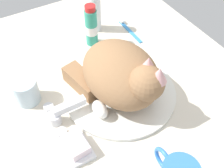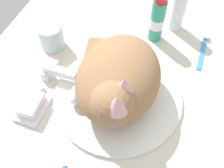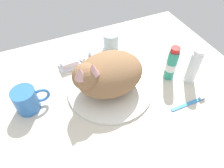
{
  "view_description": "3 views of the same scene",
  "coord_description": "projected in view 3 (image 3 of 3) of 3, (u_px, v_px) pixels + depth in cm",
  "views": [
    {
      "loc": [
        -43.19,
        27.57,
        61.44
      ],
      "look_at": [
        -1.7,
        3.62,
        7.69
      ],
      "focal_mm": 43.71,
      "sensor_mm": 36.0,
      "label": 1
    },
    {
      "loc": [
        -34.51,
        -10.47,
        56.19
      ],
      "look_at": [
        -0.65,
        1.36,
        6.18
      ],
      "focal_mm": 41.68,
      "sensor_mm": 36.0,
      "label": 2
    },
    {
      "loc": [
        -21.05,
        -49.04,
        61.29
      ],
      "look_at": [
        0.31,
        -1.3,
        4.15
      ],
      "focal_mm": 33.67,
      "sensor_mm": 36.0,
      "label": 3
    }
  ],
  "objects": [
    {
      "name": "toothbrush",
      "position": [
        190.0,
        103.0,
        0.76
      ],
      "size": [
        14.33,
        1.46,
        1.6
      ],
      "color": "#388CD8",
      "rests_on": "ground_plane"
    },
    {
      "name": "toothpaste_bottle",
      "position": [
        171.0,
        64.0,
        0.81
      ],
      "size": [
        4.13,
        4.13,
        14.79
      ],
      "color": "teal",
      "rests_on": "ground_plane"
    },
    {
      "name": "sink_basin",
      "position": [
        110.0,
        88.0,
        0.81
      ],
      "size": [
        32.52,
        32.52,
        1.14
      ],
      "primitive_type": "cylinder",
      "color": "silver",
      "rests_on": "ground_plane"
    },
    {
      "name": "rinse_cup",
      "position": [
        111.0,
        41.0,
        0.96
      ],
      "size": [
        6.94,
        6.94,
        7.48
      ],
      "color": "silver",
      "rests_on": "ground_plane"
    },
    {
      "name": "faucet",
      "position": [
        93.0,
        56.0,
        0.91
      ],
      "size": [
        11.96,
        10.89,
        5.16
      ],
      "color": "silver",
      "rests_on": "ground_plane"
    },
    {
      "name": "ground_plane",
      "position": [
        110.0,
        92.0,
        0.82
      ],
      "size": [
        110.0,
        82.5,
        3.0
      ],
      "primitive_type": "cube",
      "color": "beige"
    },
    {
      "name": "mouthwash_bottle",
      "position": [
        193.0,
        67.0,
        0.79
      ],
      "size": [
        4.28,
        4.28,
        14.97
      ],
      "color": "white",
      "rests_on": "ground_plane"
    },
    {
      "name": "soap_dish",
      "position": [
        70.0,
        66.0,
        0.89
      ],
      "size": [
        9.0,
        6.4,
        1.2
      ],
      "primitive_type": "cube",
      "color": "white",
      "rests_on": "ground_plane"
    },
    {
      "name": "coffee_mug",
      "position": [
        27.0,
        100.0,
        0.72
      ],
      "size": [
        12.36,
        8.14,
        9.0
      ],
      "color": "#3372C6",
      "rests_on": "ground_plane"
    },
    {
      "name": "cat",
      "position": [
        107.0,
        74.0,
        0.75
      ],
      "size": [
        27.17,
        22.41,
        17.23
      ],
      "color": "#936B47",
      "rests_on": "sink_basin"
    },
    {
      "name": "soap_bar",
      "position": [
        69.0,
        62.0,
        0.88
      ],
      "size": [
        6.99,
        5.13,
        2.61
      ],
      "primitive_type": "cube",
      "rotation": [
        0.0,
        0.0,
        0.07
      ],
      "color": "silver",
      "rests_on": "soap_dish"
    }
  ]
}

